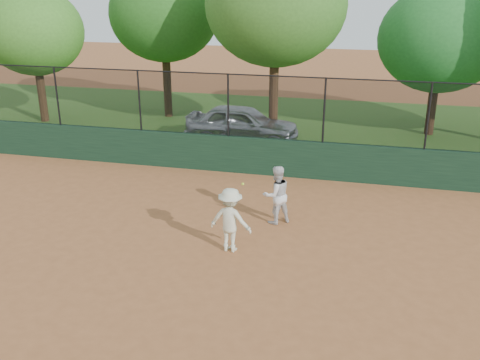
% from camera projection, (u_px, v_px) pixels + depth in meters
% --- Properties ---
extents(ground, '(80.00, 80.00, 0.00)m').
position_uv_depth(ground, '(182.00, 261.00, 11.98)').
color(ground, '#A25E34').
rests_on(ground, ground).
extents(back_wall, '(26.00, 0.20, 1.20)m').
position_uv_depth(back_wall, '(244.00, 155.00, 17.23)').
color(back_wall, '#173420').
rests_on(back_wall, ground).
extents(grass_strip, '(36.00, 12.00, 0.01)m').
position_uv_depth(grass_strip, '(275.00, 126.00, 22.90)').
color(grass_strip, '#2E571B').
rests_on(grass_strip, ground).
extents(parked_car, '(4.31, 1.74, 1.47)m').
position_uv_depth(parked_car, '(242.00, 124.00, 20.36)').
color(parked_car, '#A9ADB2').
rests_on(parked_car, ground).
extents(player_second, '(0.95, 0.92, 1.54)m').
position_uv_depth(player_second, '(276.00, 195.00, 13.62)').
color(player_second, silver).
rests_on(player_second, ground).
extents(player_main, '(1.05, 0.69, 1.83)m').
position_uv_depth(player_main, '(230.00, 220.00, 12.19)').
color(player_main, beige).
rests_on(player_main, ground).
extents(fence_assembly, '(26.00, 0.06, 2.00)m').
position_uv_depth(fence_assembly, '(243.00, 105.00, 16.66)').
color(fence_assembly, black).
rests_on(fence_assembly, back_wall).
extents(tree_0, '(4.25, 3.86, 5.69)m').
position_uv_depth(tree_0, '(34.00, 32.00, 22.42)').
color(tree_0, '#472D19').
rests_on(tree_0, ground).
extents(tree_1, '(4.78, 4.35, 6.60)m').
position_uv_depth(tree_1, '(164.00, 14.00, 23.00)').
color(tree_1, '#3C2915').
rests_on(tree_1, ground).
extents(tree_2, '(5.26, 4.78, 7.31)m').
position_uv_depth(tree_2, '(276.00, 5.00, 19.61)').
color(tree_2, '#4A2F1A').
rests_on(tree_2, ground).
extents(tree_3, '(4.72, 4.29, 5.80)m').
position_uv_depth(tree_3, '(440.00, 39.00, 20.42)').
color(tree_3, '#402615').
rests_on(tree_3, ground).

